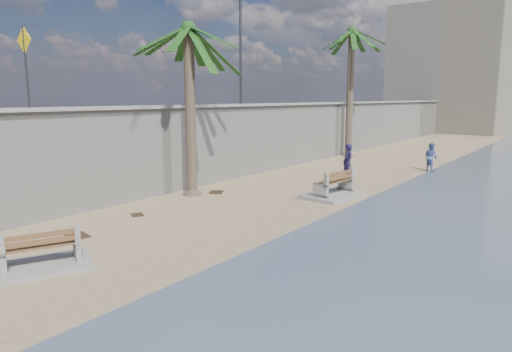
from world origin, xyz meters
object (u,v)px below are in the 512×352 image
Objects in this scene: bench_near at (41,252)px; bench_far at (334,186)px; palm_back at (352,33)px; person_b at (431,155)px; palm_mid at (188,30)px; person_a at (348,160)px.

bench_far is at bearing 80.16° from bench_near.
person_b is (6.30, -3.20, -7.17)m from palm_back.
palm_mid reaches higher than person_b.
person_a is at bearing 96.86° from person_b.
palm_mid is (-4.82, -3.06, 6.01)m from bench_far.
palm_mid reaches higher than bench_far.
person_b is at bearing 63.17° from palm_mid.
bench_far is 1.30× the size of person_a.
bench_near is at bearing -99.84° from bench_far.
person_a is at bearing 86.67° from bench_near.
person_b is (1.24, 8.91, 0.41)m from bench_far.
person_b is (6.05, 11.97, -5.60)m from palm_mid.
bench_near is at bearing -69.88° from palm_mid.
palm_mid is 4.33× the size of person_b.
bench_near is at bearing -55.26° from person_a.
bench_far is 9.01m from person_b.
person_b is at bearing 81.03° from bench_near.
palm_back reaches higher than palm_mid.
palm_mid is at bearing -89.07° from palm_back.
bench_far is 3.71m from person_a.
person_b is at bearing 105.05° from person_a.
bench_near is 20.16m from person_b.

